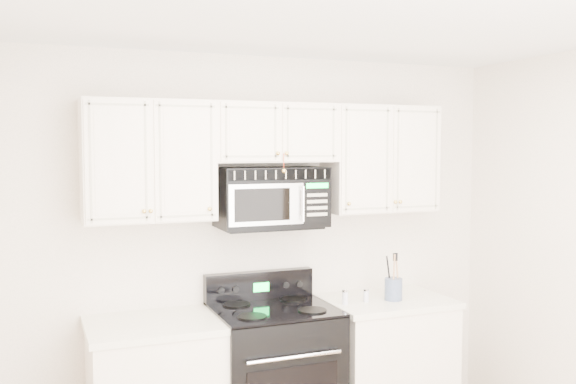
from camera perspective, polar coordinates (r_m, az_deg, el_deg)
room at (r=2.93m, az=9.61°, el=-9.50°), size 3.51×3.51×2.61m
base_cabinet_right at (r=4.75m, az=8.67°, el=-15.11°), size 0.86×0.65×0.92m
range at (r=4.37m, az=-1.29°, el=-15.98°), size 0.77×0.70×1.12m
upper_cabinets at (r=4.28m, az=-1.42°, el=3.39°), size 2.44×0.37×0.75m
microwave at (r=4.27m, az=-1.49°, el=-0.44°), size 0.72×0.41×0.40m
utensil_crock at (r=4.55m, az=9.35°, el=-8.46°), size 0.12×0.12×0.33m
shaker_salt at (r=4.39m, az=5.10°, el=-9.26°), size 0.04×0.04×0.10m
shaker_pepper at (r=4.48m, az=6.96°, el=-9.10°), size 0.04×0.04×0.09m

